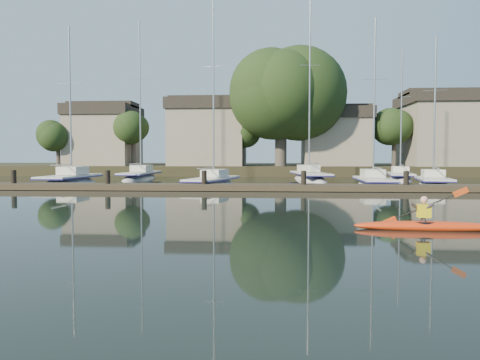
# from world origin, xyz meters

# --- Properties ---
(ground) EXTENTS (160.00, 160.00, 0.00)m
(ground) POSITION_xyz_m (0.00, 0.00, 0.00)
(ground) COLOR black
(ground) RESTS_ON ground
(kayak) EXTENTS (4.20, 0.97, 1.34)m
(kayak) POSITION_xyz_m (5.53, -0.62, 0.16)
(kayak) COLOR red
(kayak) RESTS_ON ground
(dock) EXTENTS (34.00, 2.00, 1.80)m
(dock) POSITION_xyz_m (0.00, 14.00, 0.20)
(dock) COLOR #3F3324
(dock) RESTS_ON ground
(sailboat_0) EXTENTS (2.55, 8.20, 12.89)m
(sailboat_0) POSITION_xyz_m (-13.65, 19.13, -0.21)
(sailboat_0) COLOR silver
(sailboat_0) RESTS_ON ground
(sailboat_2) EXTENTS (3.68, 8.79, 14.17)m
(sailboat_2) POSITION_xyz_m (-2.99, 17.97, -0.18)
(sailboat_2) COLOR silver
(sailboat_2) RESTS_ON ground
(sailboat_3) EXTENTS (2.33, 7.87, 12.58)m
(sailboat_3) POSITION_xyz_m (7.97, 17.97, -0.19)
(sailboat_3) COLOR silver
(sailboat_3) RESTS_ON ground
(sailboat_4) EXTENTS (3.21, 6.97, 11.41)m
(sailboat_4) POSITION_xyz_m (12.10, 18.54, -0.18)
(sailboat_4) COLOR silver
(sailboat_4) RESTS_ON ground
(sailboat_5) EXTENTS (2.23, 9.31, 15.38)m
(sailboat_5) POSITION_xyz_m (-10.69, 26.97, -0.19)
(sailboat_5) COLOR silver
(sailboat_5) RESTS_ON ground
(sailboat_6) EXTENTS (3.44, 10.84, 16.94)m
(sailboat_6) POSITION_xyz_m (4.35, 26.66, -0.20)
(sailboat_6) COLOR silver
(sailboat_6) RESTS_ON ground
(sailboat_7) EXTENTS (3.39, 7.98, 12.48)m
(sailboat_7) POSITION_xyz_m (12.22, 27.26, -0.19)
(sailboat_7) COLOR silver
(sailboat_7) RESTS_ON ground
(shore) EXTENTS (90.00, 25.25, 12.75)m
(shore) POSITION_xyz_m (1.61, 40.29, 3.23)
(shore) COLOR #272E17
(shore) RESTS_ON ground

